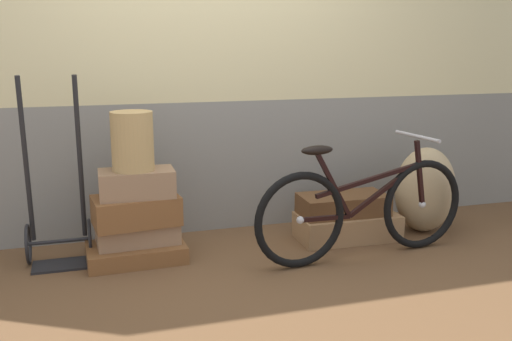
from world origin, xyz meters
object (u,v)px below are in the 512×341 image
suitcase_0 (136,252)px  suitcase_2 (136,210)px  wicker_basket (132,141)px  bicycle (363,209)px  suitcase_4 (347,226)px  burlap_sack (425,190)px  suitcase_5 (343,204)px  suitcase_1 (138,233)px  suitcase_3 (137,183)px  luggage_trolley (58,219)px

suitcase_0 → suitcase_2: suitcase_2 is taller
wicker_basket → bicycle: wicker_basket is taller
suitcase_4 → wicker_basket: 1.69m
wicker_basket → burlap_sack: (2.18, -0.02, -0.48)m
suitcase_4 → suitcase_2: bearing=-179.4°
suitcase_5 → wicker_basket: bearing=-178.3°
suitcase_1 → suitcase_2: size_ratio=0.97×
suitcase_3 → wicker_basket: size_ratio=1.27×
burlap_sack → luggage_trolley: bearing=177.0°
burlap_sack → bicycle: bearing=-152.6°
wicker_basket → bicycle: (1.46, -0.39, -0.47)m
suitcase_0 → suitcase_1: 0.13m
suitcase_3 → suitcase_4: 1.58m
suitcase_2 → suitcase_3: bearing=-37.6°
suitcase_2 → wicker_basket: wicker_basket is taller
suitcase_3 → suitcase_4: (1.52, -0.01, -0.43)m
suitcase_0 → burlap_sack: bearing=-2.3°
suitcase_0 → suitcase_2: 0.29m
suitcase_0 → wicker_basket: wicker_basket is taller
suitcase_4 → suitcase_5: 0.17m
suitcase_5 → burlap_sack: (0.67, -0.02, 0.07)m
suitcase_1 → wicker_basket: size_ratio=1.40×
suitcase_4 → burlap_sack: 0.68m
suitcase_1 → burlap_sack: 2.17m
suitcase_1 → suitcase_3: 0.35m
suitcase_2 → luggage_trolley: 0.51m
suitcase_5 → luggage_trolley: size_ratio=0.52×
suitcase_2 → burlap_sack: 2.17m
wicker_basket → suitcase_3: bearing=-5.6°
wicker_basket → luggage_trolley: (-0.50, 0.12, -0.51)m
suitcase_0 → bicycle: 1.55m
suitcase_1 → suitcase_5: bearing=-3.8°
suitcase_3 → bicycle: size_ratio=0.30×
wicker_basket → luggage_trolley: size_ratio=0.31×
suitcase_2 → suitcase_3: (0.01, -0.01, 0.18)m
suitcase_3 → suitcase_5: bearing=1.3°
suitcase_1 → suitcase_3: size_ratio=1.11×
bicycle → wicker_basket: bearing=165.0°
suitcase_4 → luggage_trolley: (-2.03, 0.14, 0.20)m
suitcase_4 → burlap_sack: burlap_sack is taller
suitcase_3 → suitcase_4: suitcase_3 is taller
suitcase_0 → suitcase_1: size_ratio=1.20×
suitcase_2 → wicker_basket: 0.46m
wicker_basket → suitcase_0: bearing=-140.3°
suitcase_2 → suitcase_3: suitcase_3 is taller
suitcase_5 → bicycle: (-0.04, -0.39, 0.08)m
luggage_trolley → bicycle: bearing=-14.7°
luggage_trolley → burlap_sack: size_ratio=1.88×
suitcase_1 → suitcase_2: bearing=-102.9°
suitcase_1 → burlap_sack: size_ratio=0.81×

